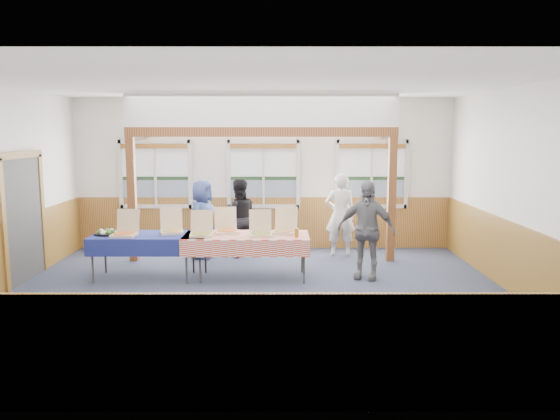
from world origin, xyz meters
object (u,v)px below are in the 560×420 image
object	(u,v)px
table_right	(246,238)
woman_white	(340,215)
woman_black	(239,218)
man_blue	(202,219)
table_left	(150,238)
person_grey	(366,230)

from	to	relation	value
table_right	woman_white	world-z (taller)	woman_white
woman_black	man_blue	world-z (taller)	woman_black
table_left	woman_white	world-z (taller)	woman_white
table_left	woman_white	bearing A→B (deg)	45.93
table_right	woman_white	distance (m)	2.47
table_left	woman_white	size ratio (longest dim) A/B	1.28
woman_black	table_right	bearing A→B (deg)	86.19
woman_black	man_blue	size ratio (longest dim) A/B	1.01
table_left	woman_white	xyz separation A→B (m)	(3.44, 1.68, 0.13)
table_right	woman_black	distance (m)	1.63
table_right	woman_black	bearing A→B (deg)	105.31
woman_black	person_grey	bearing A→B (deg)	131.85
woman_black	person_grey	distance (m)	2.81
woman_white	person_grey	size ratio (longest dim) A/B	0.99
woman_black	person_grey	world-z (taller)	person_grey
woman_black	person_grey	size ratio (longest dim) A/B	0.93
table_left	woman_black	world-z (taller)	woman_black
table_left	table_right	size ratio (longest dim) A/B	0.97
table_left	man_blue	size ratio (longest dim) A/B	1.37
table_left	person_grey	xyz separation A→B (m)	(3.69, -0.03, 0.14)
woman_white	man_blue	size ratio (longest dim) A/B	1.07
table_left	person_grey	distance (m)	3.69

